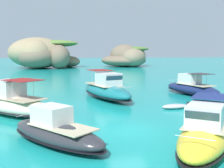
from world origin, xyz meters
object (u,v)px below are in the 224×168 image
islet_small (128,58)px  motorboat_teal (107,90)px  motorboat_yellow (206,133)px  motorboat_charcoal (56,132)px  islet_large (41,54)px  dinghy_tender (175,106)px  motorboat_cream (11,103)px  motorboat_navy (192,88)px

islet_small → motorboat_teal: (-17.02, -63.61, -2.09)m
motorboat_yellow → motorboat_charcoal: motorboat_yellow is taller
islet_large → dinghy_tender: bearing=-75.1°
motorboat_cream → dinghy_tender: 14.89m
motorboat_teal → motorboat_yellow: bearing=-79.6°
motorboat_navy → motorboat_charcoal: 22.72m
motorboat_teal → dinghy_tender: bearing=-49.5°
dinghy_tender → motorboat_yellow: bearing=-103.4°
motorboat_cream → motorboat_teal: size_ratio=0.86×
motorboat_cream → motorboat_charcoal: (4.04, -8.56, -0.23)m
islet_large → islet_small: (28.88, 4.52, -1.33)m
islet_large → islet_small: islet_large is taller
motorboat_navy → motorboat_cream: (-20.19, -7.43, 0.11)m
motorboat_cream → motorboat_charcoal: motorboat_cream is taller
motorboat_navy → motorboat_teal: 10.95m
motorboat_cream → motorboat_teal: (9.30, 6.33, 0.02)m
islet_large → motorboat_teal: (11.86, -59.09, -3.42)m
motorboat_navy → motorboat_cream: size_ratio=1.01×
motorboat_yellow → dinghy_tender: 10.73m
islet_large → motorboat_charcoal: 74.36m
dinghy_tender → motorboat_navy: bearing=55.1°
motorboat_charcoal → dinghy_tender: (10.83, 8.37, -0.53)m
motorboat_teal → dinghy_tender: motorboat_teal is taller
islet_large → motorboat_yellow: (14.96, -76.03, -3.55)m
islet_small → motorboat_navy: islet_small is taller
islet_large → motorboat_navy: islet_large is taller
motorboat_yellow → motorboat_teal: motorboat_teal is taller
motorboat_cream → motorboat_charcoal: bearing=-64.7°
islet_small → motorboat_teal: 65.88m
islet_large → motorboat_navy: bearing=-68.6°
islet_small → motorboat_cream: (-26.32, -69.94, -2.11)m
motorboat_navy → motorboat_yellow: size_ratio=1.07×
islet_small → motorboat_navy: 62.85m
motorboat_navy → dinghy_tender: bearing=-124.9°
motorboat_navy → motorboat_teal: size_ratio=0.87×
islet_large → islet_small: bearing=8.9°
islet_large → dinghy_tender: islet_large is taller
motorboat_navy → motorboat_teal: (-10.89, -1.10, 0.13)m
islet_small → motorboat_yellow: 81.78m
motorboat_teal → motorboat_navy: bearing=5.8°
islet_large → motorboat_charcoal: bearing=-84.9°
islet_small → dinghy_tender: bearing=-99.3°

